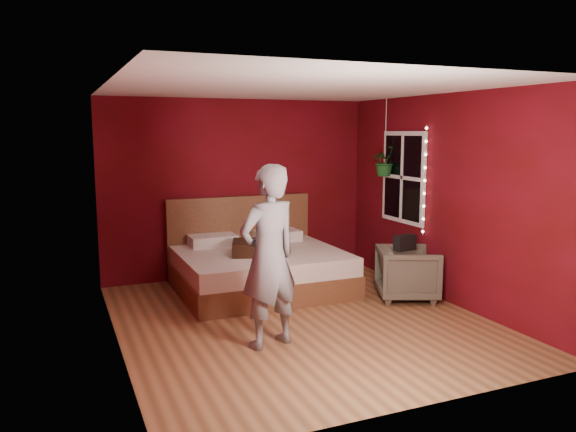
# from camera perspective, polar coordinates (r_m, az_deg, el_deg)

# --- Properties ---
(floor) EXTENTS (4.50, 4.50, 0.00)m
(floor) POSITION_cam_1_polar(r_m,az_deg,el_deg) (6.54, 1.22, -10.45)
(floor) COLOR #95613B
(floor) RESTS_ON ground
(room_walls) EXTENTS (4.04, 4.54, 2.62)m
(room_walls) POSITION_cam_1_polar(r_m,az_deg,el_deg) (6.20, 1.27, 4.38)
(room_walls) COLOR maroon
(room_walls) RESTS_ON ground
(window) EXTENTS (0.05, 0.97, 1.27)m
(window) POSITION_cam_1_polar(r_m,az_deg,el_deg) (7.96, 11.61, 3.86)
(window) COLOR white
(window) RESTS_ON room_walls
(fairy_lights) EXTENTS (0.04, 0.04, 1.45)m
(fairy_lights) POSITION_cam_1_polar(r_m,az_deg,el_deg) (7.52, 13.71, 3.52)
(fairy_lights) COLOR silver
(fairy_lights) RESTS_ON room_walls
(bed) EXTENTS (2.17, 1.84, 1.19)m
(bed) POSITION_cam_1_polar(r_m,az_deg,el_deg) (7.68, -3.07, -5.15)
(bed) COLOR brown
(bed) RESTS_ON ground
(person) EXTENTS (0.76, 0.61, 1.83)m
(person) POSITION_cam_1_polar(r_m,az_deg,el_deg) (5.53, -1.97, -4.16)
(person) COLOR slate
(person) RESTS_ON ground
(armchair) EXTENTS (0.96, 0.95, 0.67)m
(armchair) POSITION_cam_1_polar(r_m,az_deg,el_deg) (7.37, 12.06, -5.70)
(armchair) COLOR #565244
(armchair) RESTS_ON ground
(handbag) EXTENTS (0.27, 0.16, 0.19)m
(handbag) POSITION_cam_1_polar(r_m,az_deg,el_deg) (7.10, 11.78, -2.67)
(handbag) COLOR black
(handbag) RESTS_ON armchair
(throw_pillow) EXTENTS (0.64, 0.64, 0.18)m
(throw_pillow) POSITION_cam_1_polar(r_m,az_deg,el_deg) (7.34, -3.66, -3.23)
(throw_pillow) COLOR black
(throw_pillow) RESTS_ON bed
(hanging_plant) EXTENTS (0.40, 0.35, 1.10)m
(hanging_plant) POSITION_cam_1_polar(r_m,az_deg,el_deg) (8.18, 9.82, 5.54)
(hanging_plant) COLOR silver
(hanging_plant) RESTS_ON room_walls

